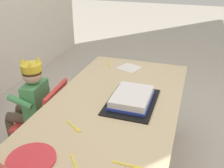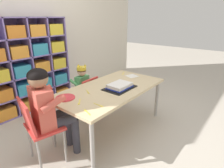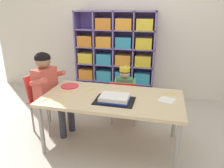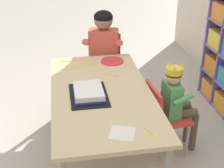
{
  "view_description": "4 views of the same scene",
  "coord_description": "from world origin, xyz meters",
  "views": [
    {
      "loc": [
        -1.31,
        -0.43,
        1.43
      ],
      "look_at": [
        -0.04,
        -0.01,
        0.77
      ],
      "focal_mm": 41.46,
      "sensor_mm": 36.0,
      "label": 1
    },
    {
      "loc": [
        -1.76,
        -1.43,
        1.49
      ],
      "look_at": [
        0.01,
        -0.01,
        0.67
      ],
      "focal_mm": 29.8,
      "sensor_mm": 36.0,
      "label": 2
    },
    {
      "loc": [
        0.52,
        -2.13,
        1.56
      ],
      "look_at": [
        0.0,
        -0.03,
        0.78
      ],
      "focal_mm": 34.67,
      "sensor_mm": 36.0,
      "label": 3
    },
    {
      "loc": [
        2.25,
        -0.3,
        1.83
      ],
      "look_at": [
        0.01,
        0.09,
        0.68
      ],
      "focal_mm": 51.8,
      "sensor_mm": 36.0,
      "label": 4
    }
  ],
  "objects": [
    {
      "name": "ground",
      "position": [
        0.0,
        0.0,
        0.0
      ],
      "size": [
        16.0,
        16.0,
        0.0
      ],
      "primitive_type": "plane",
      "color": "#BCB2A3"
    },
    {
      "name": "activity_table",
      "position": [
        0.0,
        0.0,
        0.57
      ],
      "size": [
        1.54,
        0.79,
        0.62
      ],
      "color": "#D1B789",
      "rests_on": "ground"
    },
    {
      "name": "classroom_chair_blue",
      "position": [
        0.03,
        0.52,
        0.38
      ],
      "size": [
        0.38,
        0.34,
        0.64
      ],
      "rotation": [
        0.0,
        0.0,
        3.21
      ],
      "color": "red",
      "rests_on": "ground"
    },
    {
      "name": "child_with_crown",
      "position": [
        0.03,
        0.63,
        0.52
      ],
      "size": [
        0.31,
        0.31,
        0.83
      ],
      "rotation": [
        0.0,
        0.0,
        3.21
      ],
      "color": "#4C9E5B",
      "rests_on": "ground"
    },
    {
      "name": "classroom_chair_adult_side",
      "position": [
        -0.96,
        0.17,
        0.46
      ],
      "size": [
        0.42,
        0.44,
        0.75
      ],
      "rotation": [
        0.0,
        0.0,
        1.35
      ],
      "color": "red",
      "rests_on": "ground"
    },
    {
      "name": "adult_helper_seated",
      "position": [
        -0.85,
        0.14,
        0.64
      ],
      "size": [
        0.47,
        0.45,
        1.04
      ],
      "rotation": [
        0.0,
        0.0,
        1.35
      ],
      "color": "#D15647",
      "rests_on": "ground"
    },
    {
      "name": "birthday_cake_on_tray",
      "position": [
        0.05,
        -0.11,
        0.64
      ],
      "size": [
        0.42,
        0.29,
        0.06
      ],
      "color": "black",
      "rests_on": "activity_table"
    },
    {
      "name": "paper_plate_stack",
      "position": [
        -0.59,
        0.19,
        0.62
      ],
      "size": [
        0.22,
        0.22,
        0.01
      ],
      "primitive_type": "cylinder",
      "color": "#DB333D",
      "rests_on": "activity_table"
    },
    {
      "name": "paper_napkin_square",
      "position": [
        0.59,
        0.05,
        0.62
      ],
      "size": [
        0.2,
        0.2,
        0.0
      ],
      "primitive_type": "cube",
      "rotation": [
        0.0,
        0.0,
        -0.34
      ],
      "color": "white",
      "rests_on": "activity_table"
    },
    {
      "name": "fork_by_napkin",
      "position": [
        0.61,
        0.24,
        0.62
      ],
      "size": [
        0.13,
        0.07,
        0.0
      ],
      "rotation": [
        0.0,
        0.0,
        3.54
      ],
      "color": "yellow",
      "rests_on": "activity_table"
    },
    {
      "name": "fork_near_child_seat",
      "position": [
        -0.3,
        0.12,
        0.62
      ],
      "size": [
        0.08,
        0.12,
        0.0
      ],
      "rotation": [
        0.0,
        0.0,
        1.04
      ],
      "color": "yellow",
      "rests_on": "activity_table"
    },
    {
      "name": "fork_scattered_mid_table",
      "position": [
        -0.67,
        -0.24,
        0.62
      ],
      "size": [
        0.06,
        0.13,
        0.0
      ],
      "rotation": [
        0.0,
        0.0,
        4.38
      ],
      "color": "yellow",
      "rests_on": "activity_table"
    },
    {
      "name": "fork_near_cake_tray",
      "position": [
        -0.48,
        -0.23,
        0.62
      ],
      "size": [
        0.02,
        0.13,
        0.0
      ],
      "rotation": [
        0.0,
        0.0,
        1.55
      ],
      "color": "yellow",
      "rests_on": "activity_table"
    },
    {
      "name": "fork_beside_plate_stack",
      "position": [
        -0.56,
        -0.01,
        0.62
      ],
      "size": [
        0.12,
        0.11,
        0.0
      ],
      "rotation": [
        0.0,
        0.0,
        0.72
      ],
      "color": "yellow",
      "rests_on": "activity_table"
    }
  ]
}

